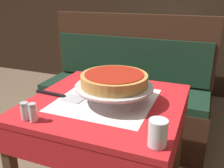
{
  "coord_description": "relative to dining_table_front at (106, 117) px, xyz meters",
  "views": [
    {
      "loc": [
        0.48,
        -1.13,
        1.28
      ],
      "look_at": [
        0.05,
        -0.04,
        0.84
      ],
      "focal_mm": 40.0,
      "sensor_mm": 36.0,
      "label": 1
    }
  ],
  "objects": [
    {
      "name": "water_glass_near",
      "position": [
        0.34,
        -0.32,
        0.16
      ],
      "size": [
        0.07,
        0.07,
        0.11
      ],
      "color": "silver",
      "rests_on": "dining_table_front"
    },
    {
      "name": "pizza_pan_stand",
      "position": [
        0.05,
        -0.01,
        0.19
      ],
      "size": [
        0.4,
        0.4,
        0.09
      ],
      "color": "#ADADB2",
      "rests_on": "dining_table_front"
    },
    {
      "name": "salt_shaker",
      "position": [
        -0.25,
        -0.34,
        0.15
      ],
      "size": [
        0.04,
        0.04,
        0.08
      ],
      "color": "silver",
      "rests_on": "dining_table_front"
    },
    {
      "name": "pepper_shaker",
      "position": [
        -0.21,
        -0.34,
        0.15
      ],
      "size": [
        0.04,
        0.04,
        0.09
      ],
      "color": "silver",
      "rests_on": "dining_table_front"
    },
    {
      "name": "deep_dish_pizza",
      "position": [
        0.05,
        -0.01,
        0.23
      ],
      "size": [
        0.34,
        0.34,
        0.06
      ],
      "color": "#C68E47",
      "rests_on": "pizza_pan_stand"
    },
    {
      "name": "pizza_server",
      "position": [
        -0.25,
        -0.06,
        0.11
      ],
      "size": [
        0.31,
        0.1,
        0.01
      ],
      "color": "#BCBCC1",
      "rests_on": "dining_table_front"
    },
    {
      "name": "condiment_caddy",
      "position": [
        -0.06,
        1.58,
        0.14
      ],
      "size": [
        0.13,
        0.13,
        0.15
      ],
      "color": "black",
      "rests_on": "dining_table_rear"
    },
    {
      "name": "dining_table_rear",
      "position": [
        -0.0,
        1.6,
        -0.01
      ],
      "size": [
        0.79,
        0.79,
        0.72
      ],
      "color": "#1E6B33",
      "rests_on": "ground_plane"
    },
    {
      "name": "booth_bench",
      "position": [
        -0.18,
        0.83,
        -0.3
      ],
      "size": [
        1.47,
        0.48,
        1.1
      ],
      "color": "#3D2316",
      "rests_on": "ground_plane"
    },
    {
      "name": "dining_table_front",
      "position": [
        0.0,
        0.0,
        0.0
      ],
      "size": [
        0.8,
        0.8,
        0.73
      ],
      "color": "red",
      "rests_on": "ground_plane"
    }
  ]
}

